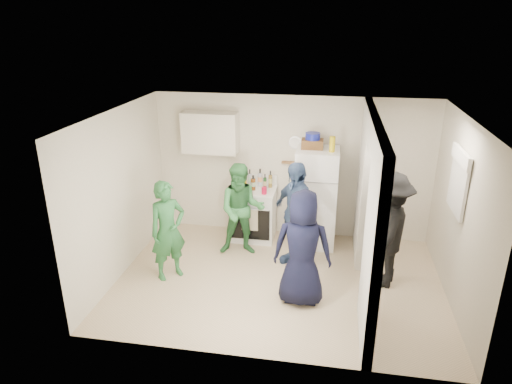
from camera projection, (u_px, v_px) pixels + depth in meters
The scene contains 35 objects.
floor at pixel (279, 281), 6.85m from camera, with size 4.80×4.80×0.00m, color #CBB38F.
wall_back at pixel (292, 167), 7.97m from camera, with size 4.80×4.80×0.00m, color silver.
wall_front at pixel (261, 264), 4.84m from camera, with size 4.80×4.80×0.00m, color silver.
wall_left at pixel (120, 193), 6.78m from camera, with size 3.40×3.40×0.00m, color silver.
wall_right at pixel (460, 216), 6.02m from camera, with size 3.40×3.40×0.00m, color silver.
ceiling at pixel (282, 116), 5.95m from camera, with size 4.80×4.80×0.00m, color white.
partition_pier_back at pixel (364, 183), 7.23m from camera, with size 0.12×1.20×2.50m, color silver.
partition_pier_front at pixel (373, 247), 5.20m from camera, with size 0.12×1.20×2.50m, color silver.
partition_header at pixel (375, 134), 5.84m from camera, with size 0.12×1.00×0.40m, color silver.
stove at pixel (253, 213), 8.04m from camera, with size 0.77×0.65×0.92m, color white.
upper_cabinet at pixel (210, 133), 7.81m from camera, with size 0.95×0.34×0.70m, color silver.
fridge at pixel (316, 198), 7.71m from camera, with size 0.70×0.68×1.69m, color white.
wicker_basket at pixel (312, 144), 7.44m from camera, with size 0.35×0.25×0.15m, color brown.
blue_bowl at pixel (313, 136), 7.39m from camera, with size 0.24×0.24×0.11m, color navy.
yellow_cup_stack_top at pixel (332, 144), 7.23m from camera, with size 0.09×0.09×0.25m, color gold.
wall_clock at pixel (295, 143), 7.78m from camera, with size 0.22×0.22×0.03m, color white.
spice_shelf at pixel (292, 163), 7.88m from camera, with size 0.35×0.08×0.03m, color olive.
nook_window at pixel (460, 182), 6.07m from camera, with size 0.03×0.70×0.80m, color black.
nook_window_frame at pixel (459, 182), 6.07m from camera, with size 0.04×0.76×0.86m, color white.
nook_valance at pixel (461, 157), 5.95m from camera, with size 0.04×0.82×0.18m, color white.
yellow_cup_stack_stove at pixel (244, 186), 7.65m from camera, with size 0.09×0.09×0.25m, color yellow.
red_cup at pixel (264, 191), 7.64m from camera, with size 0.09×0.09×0.12m, color red.
person_green_left at pixel (168, 231), 6.71m from camera, with size 0.56×0.37×1.53m, color #2C6E37.
person_green_center at pixel (242, 210), 7.40m from camera, with size 0.76×0.59×1.55m, color #3D8B4F.
person_denim at pixel (295, 215), 7.03m from camera, with size 1.00×0.42×1.70m, color #38587A.
person_navy at pixel (302, 248), 6.08m from camera, with size 0.80×0.52×1.63m, color black.
person_nook at pixel (388, 230), 6.50m from camera, with size 1.11×0.64×1.72m, color black.
bottle_a at pixel (240, 178), 7.97m from camera, with size 0.08×0.08×0.31m, color brown.
bottle_b at pixel (242, 182), 7.79m from camera, with size 0.06×0.06×0.27m, color #23531B.
bottle_c at pixel (250, 178), 7.96m from camera, with size 0.06×0.06×0.31m, color #B2B5C1.
bottle_d at pixel (253, 183), 7.79m from camera, with size 0.08×0.08×0.27m, color #633511.
bottle_e at pixel (260, 177), 7.97m from camera, with size 0.08×0.08×0.31m, color #B7BACA.
bottle_f at pixel (265, 182), 7.81m from camera, with size 0.06×0.06×0.28m, color #163C18.
bottle_g at pixel (270, 179), 7.90m from camera, with size 0.06×0.06×0.30m, color olive.
bottle_h at pixel (235, 183), 7.78m from camera, with size 0.06×0.06×0.25m, color #B1BABE.
Camera 1 is at (0.66, -5.89, 3.70)m, focal length 32.00 mm.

